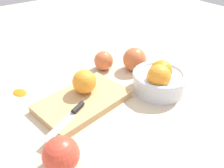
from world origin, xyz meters
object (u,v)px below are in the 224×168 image
object	(u,v)px
knife	(71,115)
apple_front_left	(104,61)
apple_back_right	(61,154)
apple_front_left_2	(134,59)
cutting_board	(83,101)
orange_on_board	(84,82)
bowl	(159,79)

from	to	relation	value
knife	apple_front_left	distance (m)	0.30
apple_back_right	apple_front_left_2	bearing A→B (deg)	-150.98
cutting_board	apple_back_right	distance (m)	0.22
orange_on_board	knife	distance (m)	0.12
orange_on_board	apple_front_left	size ratio (longest dim) A/B	1.03
cutting_board	bowl	bearing A→B (deg)	159.34
orange_on_board	apple_back_right	world-z (taller)	orange_on_board
orange_on_board	apple_front_left	bearing A→B (deg)	-143.61
knife	apple_back_right	size ratio (longest dim) A/B	1.87
knife	apple_back_right	distance (m)	0.14
knife	apple_back_right	xyz separation A→B (m)	(0.08, 0.11, 0.01)
orange_on_board	bowl	bearing A→B (deg)	151.48
apple_front_left	bowl	bearing A→B (deg)	104.73
cutting_board	knife	distance (m)	0.08
orange_on_board	apple_front_left	world-z (taller)	orange_on_board
bowl	apple_front_left_2	bearing A→B (deg)	-100.97
apple_back_right	apple_front_left	world-z (taller)	apple_back_right
knife	apple_back_right	world-z (taller)	apple_back_right
bowl	apple_front_left	size ratio (longest dim) A/B	2.47
apple_front_left	apple_front_left_2	xyz separation A→B (m)	(-0.09, 0.07, 0.01)
cutting_board	knife	world-z (taller)	knife
cutting_board	knife	bearing A→B (deg)	37.03
cutting_board	orange_on_board	distance (m)	0.06
orange_on_board	apple_front_left_2	xyz separation A→B (m)	(-0.23, -0.04, -0.02)
bowl	knife	bearing A→B (deg)	-6.81
knife	cutting_board	bearing A→B (deg)	-142.97
apple_front_left	cutting_board	bearing A→B (deg)	38.02
bowl	apple_front_left	bearing A→B (deg)	-75.27
orange_on_board	apple_front_left	xyz separation A→B (m)	(-0.14, -0.11, -0.02)
knife	orange_on_board	bearing A→B (deg)	-140.17
bowl	apple_back_right	size ratio (longest dim) A/B	2.15
apple_front_left	apple_front_left_2	world-z (taller)	apple_front_left_2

